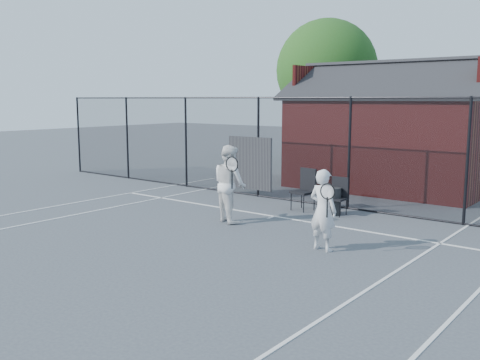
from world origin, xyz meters
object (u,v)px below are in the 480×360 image
Objects in this scene: clubhouse at (392,140)px; waste_bin at (332,201)px; chair_left at (303,190)px; chair_right at (336,197)px; player_front at (323,210)px; player_back at (230,183)px.

waste_bin is (0.50, -4.90, -1.26)m from clubhouse.
chair_left is 1.00m from chair_right.
player_front is 3.80m from chair_left.
player_front is 3.37m from waste_bin.
player_front reaches higher than waste_bin.
clubhouse reaches higher than waste_bin.
clubhouse is at bearing 96.61° from chair_right.
clubhouse is 4.06× the size of player_front.
player_back is at bearing -99.13° from chair_left.
player_back is at bearing -128.23° from chair_right.
player_back is 2.82m from chair_right.
clubhouse is 7.22m from player_back.
player_back is at bearing 165.02° from player_front.
chair_right is at bearing 52.56° from player_back.
waste_bin is (-0.14, 0.00, -0.12)m from chair_right.
player_back is at bearing -125.12° from waste_bin.
waste_bin is at bearing -84.19° from clubhouse.
player_back reaches higher than waste_bin.
clubhouse is 9.29× the size of waste_bin.
chair_left is 1.55× the size of waste_bin.
waste_bin is (0.86, 0.00, -0.19)m from chair_left.
chair_right is (-1.31, 3.01, -0.33)m from player_front.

